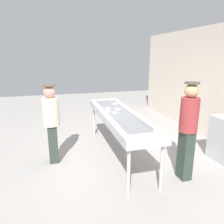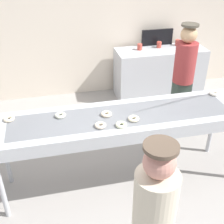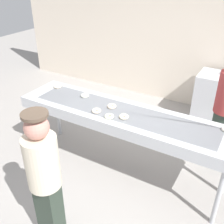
# 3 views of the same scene
# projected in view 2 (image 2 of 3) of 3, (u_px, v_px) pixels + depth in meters

# --- Properties ---
(ground_plane) EXTENTS (16.00, 16.00, 0.00)m
(ground_plane) POSITION_uv_depth(u_px,v_px,m) (121.00, 179.00, 3.80)
(ground_plane) COLOR #9E9993
(back_wall) EXTENTS (8.00, 0.12, 2.83)m
(back_wall) POSITION_uv_depth(u_px,v_px,m) (86.00, 19.00, 5.22)
(back_wall) COLOR beige
(back_wall) RESTS_ON ground
(fryer_conveyor) EXTENTS (2.94, 0.71, 0.97)m
(fryer_conveyor) POSITION_uv_depth(u_px,v_px,m) (122.00, 121.00, 3.34)
(fryer_conveyor) COLOR #B7BABF
(fryer_conveyor) RESTS_ON ground
(sugar_donut_0) EXTENTS (0.14, 0.14, 0.04)m
(sugar_donut_0) POSITION_uv_depth(u_px,v_px,m) (106.00, 114.00, 3.28)
(sugar_donut_0) COLOR #FBE4C2
(sugar_donut_0) RESTS_ON fryer_conveyor
(sugar_donut_1) EXTENTS (0.16, 0.16, 0.04)m
(sugar_donut_1) POSITION_uv_depth(u_px,v_px,m) (121.00, 125.00, 3.10)
(sugar_donut_1) COLOR #EDF3C9
(sugar_donut_1) RESTS_ON fryer_conveyor
(sugar_donut_2) EXTENTS (0.16, 0.16, 0.04)m
(sugar_donut_2) POSITION_uv_depth(u_px,v_px,m) (60.00, 115.00, 3.26)
(sugar_donut_2) COLOR white
(sugar_donut_2) RESTS_ON fryer_conveyor
(sugar_donut_3) EXTENTS (0.17, 0.17, 0.04)m
(sugar_donut_3) POSITION_uv_depth(u_px,v_px,m) (214.00, 93.00, 3.71)
(sugar_donut_3) COLOR white
(sugar_donut_3) RESTS_ON fryer_conveyor
(sugar_donut_4) EXTENTS (0.13, 0.13, 0.04)m
(sugar_donut_4) POSITION_uv_depth(u_px,v_px,m) (134.00, 119.00, 3.20)
(sugar_donut_4) COLOR #FDF0CA
(sugar_donut_4) RESTS_ON fryer_conveyor
(sugar_donut_5) EXTENTS (0.17, 0.17, 0.04)m
(sugar_donut_5) POSITION_uv_depth(u_px,v_px,m) (100.00, 125.00, 3.09)
(sugar_donut_5) COLOR #FDE9CC
(sugar_donut_5) RESTS_ON fryer_conveyor
(sugar_donut_6) EXTENTS (0.12, 0.12, 0.04)m
(sugar_donut_6) POSITION_uv_depth(u_px,v_px,m) (9.00, 119.00, 3.20)
(sugar_donut_6) COLOR #FDE9C6
(sugar_donut_6) RESTS_ON fryer_conveyor
(worker_baker) EXTENTS (0.30, 0.30, 1.70)m
(worker_baker) POSITION_uv_depth(u_px,v_px,m) (183.00, 77.00, 4.24)
(worker_baker) COLOR #2D3B32
(worker_baker) RESTS_ON ground
(customer_waiting) EXTENTS (0.32, 0.32, 1.58)m
(customer_waiting) POSITION_uv_depth(u_px,v_px,m) (153.00, 219.00, 2.20)
(customer_waiting) COLOR #2E3A30
(customer_waiting) RESTS_ON ground
(prep_counter) EXTENTS (1.66, 0.60, 0.91)m
(prep_counter) POSITION_uv_depth(u_px,v_px,m) (159.00, 72.00, 5.60)
(prep_counter) COLOR #B7BABF
(prep_counter) RESTS_ON ground
(paper_cup_0) EXTENTS (0.09, 0.09, 0.11)m
(paper_cup_0) POSITION_uv_depth(u_px,v_px,m) (140.00, 47.00, 5.31)
(paper_cup_0) COLOR #CC4C3F
(paper_cup_0) RESTS_ON prep_counter
(paper_cup_1) EXTENTS (0.09, 0.09, 0.11)m
(paper_cup_1) POSITION_uv_depth(u_px,v_px,m) (159.00, 45.00, 5.42)
(paper_cup_1) COLOR #CC4C3F
(paper_cup_1) RESTS_ON prep_counter
(paper_cup_2) EXTENTS (0.09, 0.09, 0.11)m
(paper_cup_2) POSITION_uv_depth(u_px,v_px,m) (177.00, 42.00, 5.53)
(paper_cup_2) COLOR #CC4C3F
(paper_cup_2) RESTS_ON prep_counter
(paper_cup_3) EXTENTS (0.09, 0.09, 0.11)m
(paper_cup_3) POSITION_uv_depth(u_px,v_px,m) (184.00, 45.00, 5.42)
(paper_cup_3) COLOR #CC4C3F
(paper_cup_3) RESTS_ON prep_counter
(menu_display) EXTENTS (0.60, 0.04, 0.30)m
(menu_display) POSITION_uv_depth(u_px,v_px,m) (157.00, 37.00, 5.49)
(menu_display) COLOR black
(menu_display) RESTS_ON prep_counter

